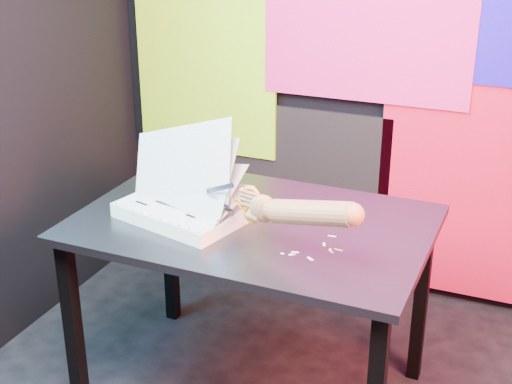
% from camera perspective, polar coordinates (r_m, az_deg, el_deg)
% --- Properties ---
extents(room, '(3.01, 3.01, 2.71)m').
position_cam_1_polar(room, '(1.80, 4.96, 7.40)').
color(room, black).
rests_on(room, ground).
extents(backdrop, '(2.88, 0.05, 2.08)m').
position_cam_1_polar(backdrop, '(3.27, 13.86, 6.69)').
color(backdrop, red).
rests_on(backdrop, ground).
extents(work_table, '(1.25, 0.84, 0.75)m').
position_cam_1_polar(work_table, '(2.57, -0.24, -4.01)').
color(work_table, black).
rests_on(work_table, ground).
extents(printout_stack, '(0.51, 0.41, 0.39)m').
position_cam_1_polar(printout_stack, '(2.56, -5.74, -1.26)').
color(printout_stack, white).
rests_on(printout_stack, work_table).
extents(scissors, '(0.23, 0.07, 0.13)m').
position_cam_1_polar(scissors, '(2.34, -0.67, -0.95)').
color(scissors, '#9494AC').
rests_on(scissors, printout_stack).
extents(hand_forearm, '(0.44, 0.15, 0.16)m').
position_cam_1_polar(hand_forearm, '(2.21, 3.82, -1.60)').
color(hand_forearm, '#955433').
rests_on(hand_forearm, work_table).
extents(paper_clippings, '(0.18, 0.20, 0.00)m').
position_cam_1_polar(paper_clippings, '(2.33, 4.69, -4.67)').
color(paper_clippings, white).
rests_on(paper_clippings, work_table).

